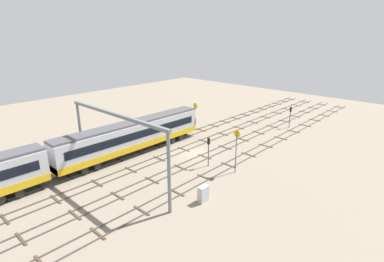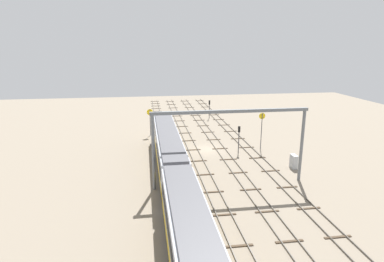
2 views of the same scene
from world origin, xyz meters
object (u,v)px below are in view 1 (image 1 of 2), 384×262
signal_light_trackside_approach (209,148)px  train (53,161)px  overhead_gantry (116,132)px  speed_sign_mid_trackside (236,145)px  relay_cabinet (203,194)px  signal_light_trackside_departure (290,114)px  speed_sign_near_foreground (195,111)px

signal_light_trackside_approach → train: bearing=145.6°
overhead_gantry → speed_sign_mid_trackside: bearing=-34.3°
overhead_gantry → speed_sign_mid_trackside: (11.93, -8.14, -2.82)m
speed_sign_mid_trackside → relay_cabinet: size_ratio=3.24×
signal_light_trackside_departure → speed_sign_near_foreground: bearing=132.5°
signal_light_trackside_departure → relay_cabinet: (-30.85, -5.09, -1.75)m
relay_cabinet → signal_light_trackside_departure: bearing=9.4°
speed_sign_mid_trackside → signal_light_trackside_departure: speed_sign_mid_trackside is taller
speed_sign_mid_trackside → signal_light_trackside_approach: size_ratio=1.43×
signal_light_trackside_approach → signal_light_trackside_departure: size_ratio=1.01×
signal_light_trackside_approach → signal_light_trackside_departure: bearing=-0.6°
signal_light_trackside_approach → signal_light_trackside_departure: (23.58, -0.25, -0.03)m
signal_light_trackside_approach → signal_light_trackside_departure: 23.58m
overhead_gantry → relay_cabinet: overhead_gantry is taller
overhead_gantry → signal_light_trackside_approach: 12.52m
overhead_gantry → speed_sign_near_foreground: bearing=20.6°
overhead_gantry → relay_cabinet: (3.80, -9.70, -5.67)m
train → relay_cabinet: size_ratio=28.32×
speed_sign_near_foreground → speed_sign_mid_trackside: 19.81m
speed_sign_near_foreground → signal_light_trackside_departure: speed_sign_near_foreground is taller
overhead_gantry → speed_sign_near_foreground: size_ratio=3.75×
signal_light_trackside_approach → relay_cabinet: size_ratio=2.26×
signal_light_trackside_approach → relay_cabinet: (-7.27, -5.34, -1.77)m
speed_sign_near_foreground → signal_light_trackside_departure: 17.79m
overhead_gantry → signal_light_trackside_approach: overhead_gantry is taller
train → relay_cabinet: train is taller
relay_cabinet → overhead_gantry: bearing=111.4°
signal_light_trackside_departure → overhead_gantry: bearing=172.4°
speed_sign_mid_trackside → signal_light_trackside_departure: bearing=8.8°
train → signal_light_trackside_approach: (15.93, -10.91, 0.01)m
signal_light_trackside_departure → relay_cabinet: size_ratio=2.24×
speed_sign_mid_trackside → relay_cabinet: speed_sign_mid_trackside is taller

